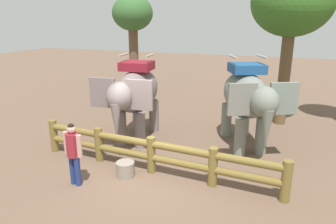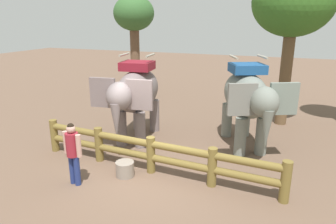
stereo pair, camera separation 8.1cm
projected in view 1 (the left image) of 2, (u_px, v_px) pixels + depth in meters
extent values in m
plane|color=brown|center=(148.00, 175.00, 8.55)|extent=(60.00, 60.00, 0.00)
cylinder|color=brown|center=(54.00, 136.00, 10.00)|extent=(0.24, 0.24, 1.05)
cylinder|color=brown|center=(99.00, 145.00, 9.30)|extent=(0.24, 0.24, 1.05)
cylinder|color=brown|center=(151.00, 155.00, 8.60)|extent=(0.24, 0.24, 1.05)
cylinder|color=brown|center=(213.00, 167.00, 7.90)|extent=(0.24, 0.24, 1.05)
cylinder|color=brown|center=(286.00, 181.00, 7.20)|extent=(0.24, 0.24, 1.05)
cylinder|color=brown|center=(151.00, 157.00, 8.62)|extent=(7.08, 0.63, 0.20)
cylinder|color=brown|center=(151.00, 144.00, 8.50)|extent=(7.08, 0.63, 0.20)
cylinder|color=slate|center=(140.00, 130.00, 10.27)|extent=(0.37, 0.37, 1.22)
cylinder|color=slate|center=(121.00, 128.00, 10.43)|extent=(0.37, 0.37, 1.22)
cylinder|color=slate|center=(154.00, 115.00, 11.81)|extent=(0.37, 0.37, 1.22)
cylinder|color=slate|center=(137.00, 114.00, 11.96)|extent=(0.37, 0.37, 1.22)
ellipsoid|color=slate|center=(138.00, 90.00, 10.78)|extent=(1.55, 2.88, 1.43)
ellipsoid|color=slate|center=(119.00, 96.00, 9.22)|extent=(0.88, 1.00, 0.87)
cube|color=slate|center=(139.00, 95.00, 9.18)|extent=(0.82, 0.22, 0.92)
cube|color=slate|center=(103.00, 93.00, 9.45)|extent=(0.82, 0.22, 0.92)
cone|color=slate|center=(116.00, 122.00, 9.13)|extent=(0.33, 0.33, 1.12)
cube|color=maroon|center=(137.00, 66.00, 10.54)|extent=(1.14, 1.04, 0.29)
cylinder|color=#A59E8C|center=(150.00, 55.00, 10.32)|extent=(0.17, 0.83, 0.07)
cylinder|color=#A59E8C|center=(124.00, 55.00, 10.54)|extent=(0.17, 0.83, 0.07)
cylinder|color=slate|center=(261.00, 136.00, 9.76)|extent=(0.37, 0.37, 1.23)
cylinder|color=slate|center=(240.00, 136.00, 9.71)|extent=(0.37, 0.37, 1.23)
cylinder|color=slate|center=(244.00, 119.00, 11.34)|extent=(0.37, 0.37, 1.23)
cylinder|color=slate|center=(226.00, 120.00, 11.29)|extent=(0.37, 0.37, 1.23)
ellipsoid|color=slate|center=(245.00, 94.00, 10.19)|extent=(2.31, 3.02, 1.43)
ellipsoid|color=slate|center=(264.00, 102.00, 8.58)|extent=(1.11, 1.17, 0.88)
cube|color=slate|center=(283.00, 98.00, 8.72)|extent=(0.79, 0.47, 0.92)
cube|color=slate|center=(242.00, 99.00, 8.62)|extent=(0.79, 0.47, 0.92)
cone|color=slate|center=(267.00, 129.00, 8.47)|extent=(0.33, 0.33, 1.13)
cube|color=#1E4E87|center=(247.00, 68.00, 9.94)|extent=(1.34, 1.28, 0.29)
cylinder|color=#A59E8C|center=(262.00, 57.00, 9.87)|extent=(0.42, 0.78, 0.07)
cylinder|color=#A59E8C|center=(233.00, 57.00, 9.79)|extent=(0.42, 0.78, 0.07)
cylinder|color=navy|center=(78.00, 171.00, 7.94)|extent=(0.15, 0.15, 0.80)
cylinder|color=navy|center=(73.00, 169.00, 8.03)|extent=(0.15, 0.15, 0.80)
cylinder|color=maroon|center=(73.00, 145.00, 7.78)|extent=(0.38, 0.38, 0.62)
cylinder|color=tan|center=(79.00, 146.00, 7.66)|extent=(0.13, 0.13, 0.59)
cylinder|color=tan|center=(66.00, 142.00, 7.89)|extent=(0.13, 0.13, 0.59)
sphere|color=tan|center=(71.00, 129.00, 7.66)|extent=(0.22, 0.22, 0.22)
sphere|color=black|center=(71.00, 127.00, 7.64)|extent=(0.17, 0.17, 0.17)
cylinder|color=brown|center=(284.00, 76.00, 12.26)|extent=(0.45, 0.45, 3.93)
ellipsoid|color=#356722|center=(292.00, 2.00, 11.45)|extent=(3.03, 3.03, 2.57)
cylinder|color=brown|center=(134.00, 62.00, 16.67)|extent=(0.49, 0.49, 3.84)
ellipsoid|color=#335F2D|center=(132.00, 13.00, 15.95)|extent=(2.11, 2.11, 1.79)
cylinder|color=gray|center=(125.00, 169.00, 8.47)|extent=(0.51, 0.51, 0.41)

